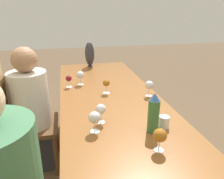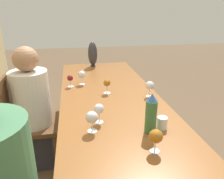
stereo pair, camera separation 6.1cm
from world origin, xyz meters
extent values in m
cube|color=brown|center=(0.00, 0.00, 0.72)|extent=(3.04, 0.89, 0.04)
cylinder|color=brown|center=(1.42, -0.35, 0.35)|extent=(0.07, 0.07, 0.70)
cylinder|color=brown|center=(1.42, 0.35, 0.35)|extent=(0.07, 0.07, 0.70)
cylinder|color=#336638|center=(-0.36, -0.15, 0.85)|extent=(0.07, 0.07, 0.22)
cone|color=#33599E|center=(-0.36, -0.15, 0.99)|extent=(0.07, 0.07, 0.05)
cylinder|color=silver|center=(-0.33, -0.25, 0.78)|extent=(0.07, 0.07, 0.08)
cylinder|color=#2D2D33|center=(1.37, 0.05, 0.75)|extent=(0.07, 0.07, 0.01)
ellipsoid|color=#2D2D33|center=(1.37, 0.05, 0.91)|extent=(0.12, 0.12, 0.32)
cylinder|color=silver|center=(-0.17, 0.16, 0.74)|extent=(0.06, 0.06, 0.00)
cylinder|color=silver|center=(-0.17, 0.16, 0.78)|extent=(0.01, 0.01, 0.07)
sphere|color=silver|center=(-0.17, 0.16, 0.85)|extent=(0.07, 0.07, 0.07)
cylinder|color=silver|center=(0.61, 0.36, 0.74)|extent=(0.06, 0.06, 0.00)
cylinder|color=silver|center=(0.61, 0.36, 0.77)|extent=(0.01, 0.01, 0.06)
sphere|color=maroon|center=(0.61, 0.36, 0.83)|extent=(0.06, 0.06, 0.06)
cylinder|color=silver|center=(-0.56, -0.11, 0.74)|extent=(0.06, 0.06, 0.00)
cylinder|color=silver|center=(-0.56, -0.11, 0.77)|extent=(0.01, 0.01, 0.06)
sphere|color=#995B19|center=(-0.56, -0.11, 0.84)|extent=(0.08, 0.08, 0.08)
cylinder|color=silver|center=(0.36, 0.02, 0.74)|extent=(0.07, 0.07, 0.00)
cylinder|color=silver|center=(0.36, 0.02, 0.78)|extent=(0.01, 0.01, 0.07)
sphere|color=#995B19|center=(0.36, 0.02, 0.84)|extent=(0.07, 0.07, 0.07)
cylinder|color=silver|center=(-0.28, 0.22, 0.74)|extent=(0.07, 0.07, 0.00)
cylinder|color=silver|center=(-0.28, 0.22, 0.78)|extent=(0.01, 0.01, 0.07)
sphere|color=silver|center=(-0.28, 0.22, 0.84)|extent=(0.08, 0.08, 0.08)
cylinder|color=silver|center=(0.21, -0.35, 0.74)|extent=(0.06, 0.06, 0.00)
cylinder|color=silver|center=(0.21, -0.35, 0.78)|extent=(0.01, 0.01, 0.07)
sphere|color=silver|center=(0.21, -0.35, 0.85)|extent=(0.08, 0.08, 0.08)
cylinder|color=silver|center=(0.66, 0.23, 0.74)|extent=(0.06, 0.06, 0.00)
cylinder|color=silver|center=(0.66, 0.23, 0.78)|extent=(0.01, 0.01, 0.07)
sphere|color=silver|center=(0.66, 0.23, 0.85)|extent=(0.08, 0.08, 0.08)
cube|color=brown|center=(0.39, 0.71, 0.45)|extent=(0.44, 0.44, 0.04)
cube|color=brown|center=(0.39, 0.91, 0.71)|extent=(0.40, 0.03, 0.48)
cylinder|color=brown|center=(0.20, 0.52, 0.21)|extent=(0.04, 0.04, 0.43)
cylinder|color=brown|center=(0.58, 0.52, 0.21)|extent=(0.04, 0.04, 0.43)
cylinder|color=brown|center=(0.20, 0.90, 0.21)|extent=(0.04, 0.04, 0.43)
cylinder|color=brown|center=(0.58, 0.90, 0.21)|extent=(0.04, 0.04, 0.43)
cube|color=#2D2D38|center=(0.39, 0.65, 0.23)|extent=(0.25, 0.18, 0.47)
cylinder|color=beige|center=(0.39, 0.71, 0.72)|extent=(0.34, 0.34, 0.52)
sphere|color=#9E7051|center=(0.39, 0.71, 1.09)|extent=(0.22, 0.22, 0.22)
camera|label=1|loc=(-1.52, 0.38, 1.51)|focal=35.00mm
camera|label=2|loc=(-1.53, 0.32, 1.51)|focal=35.00mm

